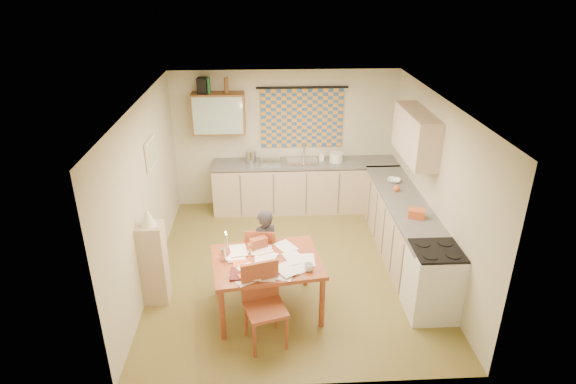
{
  "coord_description": "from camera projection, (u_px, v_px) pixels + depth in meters",
  "views": [
    {
      "loc": [
        -0.38,
        -6.05,
        4.0
      ],
      "look_at": [
        -0.05,
        0.2,
        1.14
      ],
      "focal_mm": 30.0,
      "sensor_mm": 36.0,
      "label": 1
    }
  ],
  "objects": [
    {
      "name": "soap_bottle",
      "position": [
        322.0,
        156.0,
        8.6
      ],
      "size": [
        0.12,
        0.13,
        0.18
      ],
      "primitive_type": "imported",
      "rotation": [
        0.0,
        0.0,
        -0.26
      ],
      "color": "white",
      "rests_on": "counter_back"
    },
    {
      "name": "wall_back",
      "position": [
        285.0,
        139.0,
        8.71
      ],
      "size": [
        4.0,
        0.02,
        2.5
      ],
      "primitive_type": "cube",
      "color": "beige",
      "rests_on": "floor"
    },
    {
      "name": "sink",
      "position": [
        303.0,
        164.0,
        8.59
      ],
      "size": [
        0.56,
        0.46,
        0.1
      ],
      "primitive_type": "cube",
      "rotation": [
        0.0,
        0.0,
        0.01
      ],
      "color": "silver",
      "rests_on": "counter_back"
    },
    {
      "name": "fruit_orange",
      "position": [
        397.0,
        188.0,
        7.41
      ],
      "size": [
        0.1,
        0.1,
        0.1
      ],
      "primitive_type": "sphere",
      "color": "#CE5927",
      "rests_on": "counter_right"
    },
    {
      "name": "ceiling",
      "position": [
        293.0,
        101.0,
        6.13
      ],
      "size": [
        4.0,
        4.5,
        0.02
      ],
      "primitive_type": "cube",
      "color": "white",
      "rests_on": "floor"
    },
    {
      "name": "chair_far",
      "position": [
        263.0,
        265.0,
        6.71
      ],
      "size": [
        0.47,
        0.47,
        0.91
      ],
      "rotation": [
        0.0,
        0.0,
        2.98
      ],
      "color": "brown",
      "rests_on": "floor"
    },
    {
      "name": "upper_cabinet_right",
      "position": [
        416.0,
        135.0,
        6.99
      ],
      "size": [
        0.34,
        1.3,
        0.7
      ],
      "primitive_type": "cube",
      "color": "tan",
      "rests_on": "wall_right"
    },
    {
      "name": "wall_left",
      "position": [
        146.0,
        194.0,
        6.56
      ],
      "size": [
        0.02,
        4.5,
        2.5
      ],
      "primitive_type": "cube",
      "color": "beige",
      "rests_on": "floor"
    },
    {
      "name": "chair_near",
      "position": [
        265.0,
        320.0,
        5.61
      ],
      "size": [
        0.55,
        0.55,
        0.99
      ],
      "rotation": [
        0.0,
        0.0,
        0.29
      ],
      "color": "brown",
      "rests_on": "floor"
    },
    {
      "name": "bottle_brown",
      "position": [
        226.0,
        85.0,
        8.07
      ],
      "size": [
        0.07,
        0.07,
        0.26
      ],
      "primitive_type": "cylinder",
      "rotation": [
        0.0,
        0.0,
        0.02
      ],
      "color": "brown",
      "rests_on": "wall_cabinet"
    },
    {
      "name": "orange_box",
      "position": [
        243.0,
        276.0,
        5.61
      ],
      "size": [
        0.14,
        0.12,
        0.04
      ],
      "primitive_type": "cube",
      "rotation": [
        0.0,
        0.0,
        0.44
      ],
      "color": "#CE5927",
      "rests_on": "dining_table"
    },
    {
      "name": "wall_cabinet",
      "position": [
        219.0,
        113.0,
        8.26
      ],
      "size": [
        0.9,
        0.34,
        0.7
      ],
      "primitive_type": "cube",
      "color": "brown",
      "rests_on": "wall_back"
    },
    {
      "name": "tap",
      "position": [
        304.0,
        151.0,
        8.68
      ],
      "size": [
        0.04,
        0.04,
        0.28
      ],
      "primitive_type": "cylinder",
      "rotation": [
        0.0,
        0.0,
        0.37
      ],
      "color": "silver",
      "rests_on": "counter_back"
    },
    {
      "name": "papers",
      "position": [
        265.0,
        261.0,
        5.91
      ],
      "size": [
        1.12,
        1.05,
        0.03
      ],
      "rotation": [
        0.0,
        0.0,
        0.14
      ],
      "color": "white",
      "rests_on": "dining_table"
    },
    {
      "name": "kettle",
      "position": [
        251.0,
        157.0,
        8.48
      ],
      "size": [
        0.23,
        0.23,
        0.24
      ],
      "primitive_type": "cylinder",
      "rotation": [
        0.0,
        0.0,
        -0.36
      ],
      "color": "silver",
      "rests_on": "counter_back"
    },
    {
      "name": "candle_flame",
      "position": [
        226.0,
        232.0,
        5.77
      ],
      "size": [
        0.02,
        0.02,
        0.02
      ],
      "primitive_type": "sphere",
      "color": "#FFCC66",
      "rests_on": "dining_table"
    },
    {
      "name": "book",
      "position": [
        233.0,
        267.0,
        5.81
      ],
      "size": [
        0.25,
        0.31,
        0.02
      ],
      "primitive_type": "imported",
      "rotation": [
        0.0,
        0.0,
        0.09
      ],
      "color": "#CE5927",
      "rests_on": "dining_table"
    },
    {
      "name": "letter_rack",
      "position": [
        259.0,
        244.0,
        6.17
      ],
      "size": [
        0.24,
        0.19,
        0.16
      ],
      "primitive_type": "cube",
      "rotation": [
        0.0,
        0.0,
        0.45
      ],
      "color": "brown",
      "rests_on": "dining_table"
    },
    {
      "name": "dish_rack",
      "position": [
        270.0,
        161.0,
        8.54
      ],
      "size": [
        0.36,
        0.31,
        0.06
      ],
      "primitive_type": "cube",
      "rotation": [
        0.0,
        0.0,
        0.03
      ],
      "color": "silver",
      "rests_on": "counter_back"
    },
    {
      "name": "dining_table",
      "position": [
        267.0,
        285.0,
        6.12
      ],
      "size": [
        1.46,
        1.18,
        0.75
      ],
      "rotation": [
        0.0,
        0.0,
        0.14
      ],
      "color": "brown",
      "rests_on": "floor"
    },
    {
      "name": "print_canvas",
      "position": [
        153.0,
        153.0,
        6.74
      ],
      "size": [
        0.01,
        0.42,
        0.32
      ],
      "primitive_type": "cube",
      "color": "beige",
      "rests_on": "wall_left"
    },
    {
      "name": "wall_right",
      "position": [
        435.0,
        188.0,
        6.75
      ],
      "size": [
        0.02,
        4.5,
        2.5
      ],
      "primitive_type": "cube",
      "color": "beige",
      "rests_on": "floor"
    },
    {
      "name": "eyeglasses",
      "position": [
        282.0,
        273.0,
        5.71
      ],
      "size": [
        0.14,
        0.09,
        0.02
      ],
      "primitive_type": "cube",
      "rotation": [
        0.0,
        0.0,
        0.4
      ],
      "color": "black",
      "rests_on": "dining_table"
    },
    {
      "name": "framed_print",
      "position": [
        151.0,
        153.0,
        6.74
      ],
      "size": [
        0.04,
        0.5,
        0.4
      ],
      "primitive_type": "cube",
      "color": "#F0E5CC",
      "rests_on": "wall_left"
    },
    {
      "name": "lampshade",
      "position": [
        148.0,
        217.0,
        5.95
      ],
      "size": [
        0.2,
        0.2,
        0.22
      ],
      "primitive_type": "cone",
      "color": "#F0E5CC",
      "rests_on": "shelf_stand"
    },
    {
      "name": "speaker",
      "position": [
        203.0,
        85.0,
        8.05
      ],
      "size": [
        0.18,
        0.22,
        0.26
      ],
      "primitive_type": "cube",
      "rotation": [
        0.0,
        0.0,
        -0.11
      ],
      "color": "black",
      "rests_on": "wall_cabinet"
    },
    {
      "name": "wall_front",
      "position": [
        307.0,
        288.0,
        4.6
      ],
      "size": [
        4.0,
        0.02,
        2.5
      ],
      "primitive_type": "cube",
      "color": "beige",
      "rests_on": "floor"
    },
    {
      "name": "mixing_bowl",
      "position": [
        336.0,
        157.0,
        8.57
      ],
      "size": [
        0.26,
        0.26,
        0.16
      ],
      "primitive_type": "cylinder",
      "rotation": [
        0.0,
        0.0,
        -0.08
      ],
      "color": "white",
      "rests_on": "counter_back"
    },
    {
      "name": "person",
      "position": [
        264.0,
        249.0,
        6.53
      ],
      "size": [
        0.66,
        0.63,
        1.16
      ],
      "primitive_type": "imported",
      "rotation": [
        0.0,
        0.0,
        3.63
      ],
      "color": "black",
      "rests_on": "floor"
    },
    {
      "name": "orange_bag",
      "position": [
        417.0,
        213.0,
        6.62
      ],
      "size": [
        0.26,
        0.22,
        0.12
      ],
      "primitive_type": "cube",
      "rotation": [
        0.0,
        0.0,
        -0.33
      ],
      "color": "#CE5927",
      "rests_on": "counter_right"
    },
    {
      "name": "bottle_green",
      "position": [
        208.0,
        85.0,
        8.05
      ],
      "size": [
        0.08,
        0.08,
        0.26
      ],
      "primitive_type": "cylinder",
      "rotation": [
        0.0,
        0.0,
        -0.16
      ],
      "color": "#195926",
      "rests_on": "wall_cabinet"
    },
    {
      "name": "counter_back",
      "position": [
        305.0,
        186.0,
        8.77
      ],
      "size": [
        3.3,
        0.62,
        0.92
      ],
      "color": "tan",
      "rests_on": "floor"
    },
    {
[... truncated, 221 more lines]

